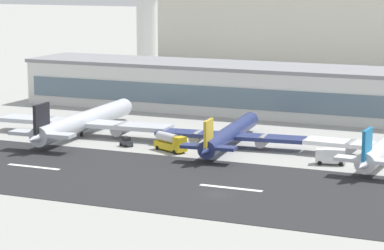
% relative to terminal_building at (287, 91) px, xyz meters
% --- Properties ---
extents(ground_plane, '(1400.00, 1400.00, 0.00)m').
position_rel_terminal_building_xyz_m(ground_plane, '(13.37, -85.47, -6.61)').
color(ground_plane, '#9E9E99').
extents(runway_strip, '(800.00, 39.90, 0.08)m').
position_rel_terminal_building_xyz_m(runway_strip, '(13.37, -80.10, -6.57)').
color(runway_strip, '#262628').
rests_on(runway_strip, ground_plane).
extents(runway_centreline_dash_3, '(12.00, 1.20, 0.01)m').
position_rel_terminal_building_xyz_m(runway_centreline_dash_3, '(-28.09, -80.10, -6.53)').
color(runway_centreline_dash_3, white).
rests_on(runway_centreline_dash_3, runway_strip).
extents(runway_centreline_dash_4, '(12.00, 1.20, 0.01)m').
position_rel_terminal_building_xyz_m(runway_centreline_dash_4, '(14.06, -80.10, -6.53)').
color(runway_centreline_dash_4, white).
rests_on(runway_centreline_dash_4, runway_strip).
extents(terminal_building, '(153.82, 22.35, 13.22)m').
position_rel_terminal_building_xyz_m(terminal_building, '(0.00, 0.00, 0.00)').
color(terminal_building, silver).
rests_on(terminal_building, ground_plane).
extents(control_tower, '(14.81, 14.81, 42.01)m').
position_rel_terminal_building_xyz_m(control_tower, '(-66.10, 48.29, 19.63)').
color(control_tower, silver).
rests_on(control_tower, ground_plane).
extents(distant_hotel_block, '(142.01, 39.35, 33.16)m').
position_rel_terminal_building_xyz_m(distant_hotel_block, '(-15.38, 113.68, 9.97)').
color(distant_hotel_block, beige).
rests_on(distant_hotel_block, ground_plane).
extents(airliner_black_tail_gate_0, '(44.03, 50.44, 10.52)m').
position_rel_terminal_building_xyz_m(airliner_black_tail_gate_0, '(-35.85, -48.23, -3.26)').
color(airliner_black_tail_gate_0, silver).
rests_on(airliner_black_tail_gate_0, ground_plane).
extents(airliner_gold_tail_gate_1, '(34.01, 42.98, 8.98)m').
position_rel_terminal_building_xyz_m(airliner_gold_tail_gate_1, '(1.00, -47.04, -3.75)').
color(airliner_gold_tail_gate_1, navy).
rests_on(airliner_gold_tail_gate_1, ground_plane).
extents(service_box_truck_0, '(6.37, 3.68, 3.25)m').
position_rel_terminal_building_xyz_m(service_box_truck_0, '(25.84, -54.21, -4.83)').
color(service_box_truck_0, white).
rests_on(service_box_truck_0, ground_plane).
extents(service_fuel_truck_1, '(8.77, 6.10, 3.95)m').
position_rel_terminal_building_xyz_m(service_fuel_truck_1, '(-9.35, -55.43, -4.59)').
color(service_fuel_truck_1, gold).
rests_on(service_fuel_truck_1, ground_plane).
extents(service_baggage_tug_2, '(3.57, 3.02, 2.20)m').
position_rel_terminal_building_xyz_m(service_baggage_tug_2, '(-20.62, -54.54, -5.57)').
color(service_baggage_tug_2, '#2D3338').
rests_on(service_baggage_tug_2, ground_plane).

